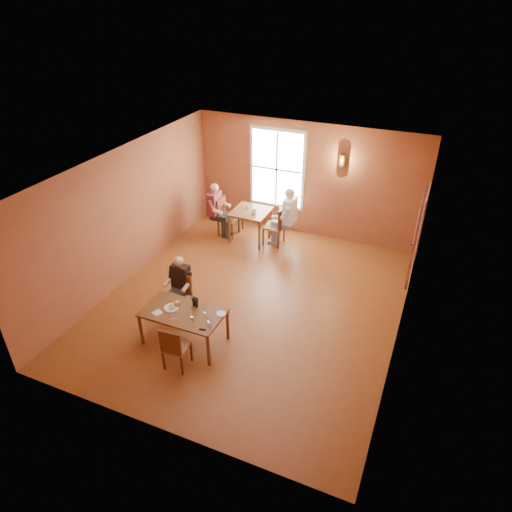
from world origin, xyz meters
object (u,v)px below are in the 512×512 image
at_px(chair_empty, 176,346).
at_px(diner_maroon, 227,211).
at_px(second_table, 251,225).
at_px(chair_diner_maroon, 228,217).
at_px(main_table, 184,327).
at_px(chair_diner_main, 179,298).
at_px(chair_diner_white, 274,225).
at_px(diner_white, 275,218).
at_px(diner_main, 178,292).

distance_m(chair_empty, diner_maroon, 4.99).
height_order(second_table, chair_diner_maroon, chair_diner_maroon).
relative_size(main_table, diner_maroon, 1.08).
xyz_separation_m(chair_diner_main, second_table, (0.01, 3.54, -0.03)).
xyz_separation_m(main_table, diner_maroon, (-1.17, 4.19, 0.34)).
relative_size(second_table, chair_diner_white, 0.88).
bearing_deg(diner_white, second_table, 90.00).
distance_m(chair_diner_main, diner_maroon, 3.61).
relative_size(diner_main, chair_diner_maroon, 1.17).
xyz_separation_m(diner_main, chair_empty, (0.71, -1.22, -0.15)).
bearing_deg(diner_main, chair_diner_main, -90.00).
xyz_separation_m(second_table, diner_maroon, (-0.68, 0.00, 0.29)).
bearing_deg(chair_diner_main, chair_diner_maroon, -79.82).
bearing_deg(main_table, second_table, 96.61).
distance_m(diner_main, diner_white, 3.64).
xyz_separation_m(chair_diner_main, chair_diner_maroon, (-0.64, 3.54, 0.07)).
bearing_deg(diner_main, diner_white, -101.01).
height_order(main_table, chair_empty, chair_empty).
xyz_separation_m(chair_diner_main, chair_empty, (0.71, -1.25, 0.01)).
bearing_deg(diner_white, chair_diner_maroon, 90.00).
bearing_deg(chair_diner_main, main_table, 127.57).
relative_size(second_table, chair_diner_maroon, 0.90).
xyz_separation_m(diner_main, second_table, (0.01, 3.57, -0.19)).
bearing_deg(diner_maroon, chair_diner_maroon, 90.00).
xyz_separation_m(chair_diner_main, diner_maroon, (-0.67, 3.54, 0.26)).
xyz_separation_m(chair_diner_white, diner_white, (0.03, 0.00, 0.23)).
bearing_deg(chair_diner_main, chair_empty, 119.44).
distance_m(chair_diner_white, diner_white, 0.23).
bearing_deg(chair_diner_maroon, diner_white, 90.00).
xyz_separation_m(chair_diner_white, chair_diner_maroon, (-1.30, 0.00, -0.01)).
distance_m(chair_diner_maroon, diner_maroon, 0.19).
bearing_deg(chair_diner_white, chair_diner_maroon, 90.00).
distance_m(main_table, diner_white, 4.21).
distance_m(chair_empty, chair_diner_white, 4.79).
xyz_separation_m(second_table, chair_diner_maroon, (-0.65, 0.00, 0.10)).
distance_m(chair_diner_main, chair_empty, 1.44).
height_order(chair_diner_main, diner_main, diner_main).
height_order(main_table, chair_diner_main, chair_diner_main).
bearing_deg(diner_main, chair_diner_maroon, -79.91).
bearing_deg(main_table, diner_white, 87.34).
bearing_deg(chair_diner_maroon, chair_empty, 15.65).
height_order(diner_white, chair_diner_maroon, diner_white).
relative_size(main_table, chair_diner_white, 1.43).
distance_m(chair_empty, diner_white, 4.80).
bearing_deg(chair_diner_main, second_table, -90.24).
xyz_separation_m(main_table, chair_diner_main, (-0.50, 0.65, 0.09)).
bearing_deg(diner_white, chair_diner_main, 168.90).
height_order(diner_main, diner_white, diner_white).
height_order(second_table, diner_white, diner_white).
relative_size(main_table, chair_diner_maroon, 1.46).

